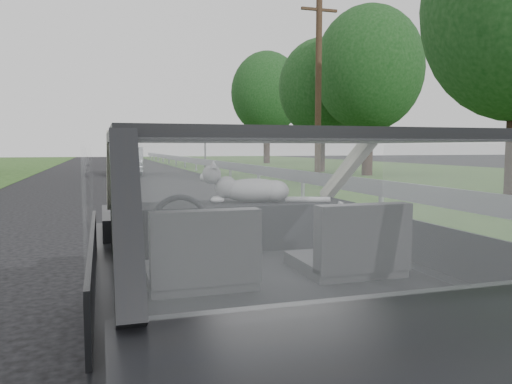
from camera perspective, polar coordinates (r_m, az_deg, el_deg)
subject_car at (r=2.80m, az=0.74°, el=-8.21°), size 1.80×4.00×1.45m
dashboard at (r=3.37m, az=-2.55°, el=-3.78°), size 1.58×0.45×0.30m
driver_seat at (r=2.39m, az=-6.27°, el=-6.75°), size 0.50×0.72×0.42m
passenger_seat at (r=2.66m, az=10.97°, el=-5.60°), size 0.50×0.72×0.42m
steering_wheel at (r=2.99m, az=-8.56°, el=-3.61°), size 0.36×0.36×0.04m
cat at (r=3.37m, az=-0.28°, el=0.37°), size 0.65×0.35×0.28m
guardrail at (r=13.62m, az=4.93°, el=1.82°), size 0.05×90.00×0.32m
other_car at (r=25.42m, az=-14.40°, el=3.46°), size 1.98×4.28×1.37m
highway_sign at (r=26.88m, az=-5.83°, el=4.55°), size 0.35×0.86×2.19m
utility_pole at (r=19.41m, az=7.14°, el=11.73°), size 0.28×0.28×7.20m
tree_1 at (r=24.74m, az=12.73°, el=10.91°), size 6.10×6.10×7.80m
tree_2 at (r=28.07m, az=7.44°, el=9.57°), size 4.81×4.81×7.10m
tree_3 at (r=42.41m, az=1.24°, el=9.44°), size 7.68×7.68×9.06m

